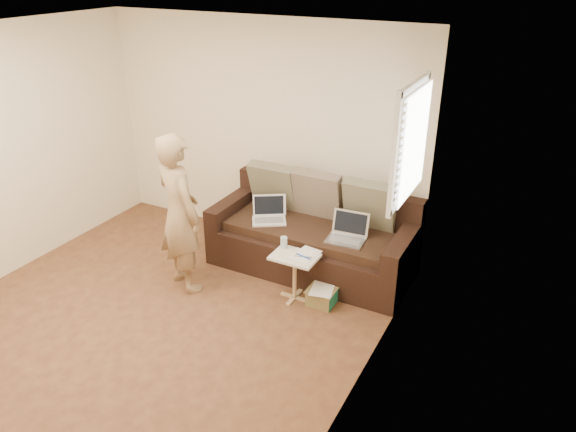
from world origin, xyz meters
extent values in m
plane|color=#4D2B1C|center=(0.00, 0.00, 0.00)|extent=(4.50, 4.50, 0.00)
plane|color=white|center=(0.00, 0.00, 2.60)|extent=(4.50, 4.50, 0.00)
plane|color=beige|center=(0.00, 2.25, 1.30)|extent=(4.00, 0.00, 4.00)
plane|color=beige|center=(2.00, 0.00, 1.30)|extent=(0.00, 4.50, 4.50)
imported|color=#957E51|center=(-0.13, 0.84, 0.84)|extent=(0.73, 0.63, 1.68)
camera|label=1|loc=(3.07, -2.94, 3.17)|focal=33.55mm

